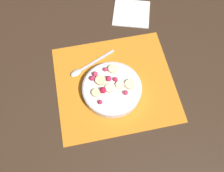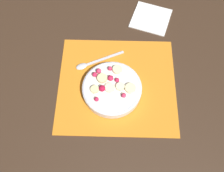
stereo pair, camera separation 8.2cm
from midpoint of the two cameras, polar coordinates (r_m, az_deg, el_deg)
name	(u,v)px [view 2 (the right image)]	position (r m, az deg, el deg)	size (l,w,h in m)	color
ground_plane	(117,85)	(0.87, 3.80, 0.06)	(3.00, 3.00, 0.00)	#382619
placemat	(117,84)	(0.87, 3.81, 0.14)	(0.41, 0.37, 0.01)	orange
fruit_bowl	(112,88)	(0.84, 2.77, -0.81)	(0.20, 0.20, 0.05)	silver
spoon	(91,63)	(0.90, -2.24, 4.98)	(0.18, 0.09, 0.01)	silver
napkin	(151,18)	(1.05, 11.17, 14.82)	(0.18, 0.18, 0.01)	white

